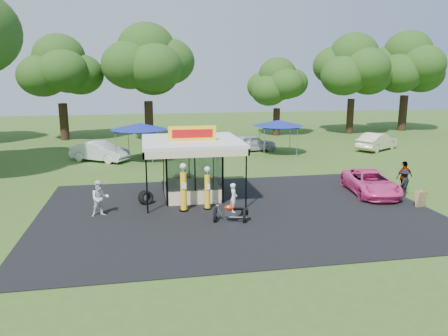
{
  "coord_description": "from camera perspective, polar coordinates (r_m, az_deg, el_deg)",
  "views": [
    {
      "loc": [
        -4.63,
        -19.02,
        6.94
      ],
      "look_at": [
        -0.33,
        4.0,
        1.89
      ],
      "focal_mm": 35.0,
      "sensor_mm": 36.0,
      "label": 1
    }
  ],
  "objects": [
    {
      "name": "bg_car_c",
      "position": [
        40.19,
        3.69,
        3.29
      ],
      "size": [
        4.6,
        2.37,
        1.5
      ],
      "primitive_type": "imported",
      "rotation": [
        0.0,
        0.0,
        1.71
      ],
      "color": "silver",
      "rests_on": "ground"
    },
    {
      "name": "spectator_east_a",
      "position": [
        27.14,
        22.44,
        -1.81
      ],
      "size": [
        1.21,
        1.06,
        1.62
      ],
      "primitive_type": "imported",
      "rotation": [
        0.0,
        0.0,
        3.69
      ],
      "color": "black",
      "rests_on": "ground"
    },
    {
      "name": "asphalt_apron",
      "position": [
        22.61,
        1.77,
        -5.65
      ],
      "size": [
        20.0,
        14.0,
        0.04
      ],
      "primitive_type": "cube",
      "color": "black",
      "rests_on": "ground"
    },
    {
      "name": "oak_far_b",
      "position": [
        49.66,
        -20.59,
        11.36
      ],
      "size": [
        9.04,
        9.04,
        10.79
      ],
      "color": "black",
      "rests_on": "ground"
    },
    {
      "name": "bg_car_b",
      "position": [
        39.15,
        -6.33,
        2.97
      ],
      "size": [
        5.17,
        2.45,
        1.46
      ],
      "primitive_type": "imported",
      "rotation": [
        0.0,
        0.0,
        1.65
      ],
      "color": "red",
      "rests_on": "ground"
    },
    {
      "name": "oak_far_d",
      "position": [
        50.6,
        6.97,
        10.43
      ],
      "size": [
        7.21,
        7.21,
        8.59
      ],
      "color": "black",
      "rests_on": "ground"
    },
    {
      "name": "motorcycle",
      "position": [
        20.84,
        1.08,
        -5.04
      ],
      "size": [
        1.74,
        1.1,
        1.98
      ],
      "rotation": [
        0.0,
        0.0,
        -0.22
      ],
      "color": "black",
      "rests_on": "ground"
    },
    {
      "name": "oak_far_c",
      "position": [
        46.49,
        -10.0,
        12.68
      ],
      "size": [
        10.01,
        10.01,
        11.8
      ],
      "color": "black",
      "rests_on": "ground"
    },
    {
      "name": "bg_car_e",
      "position": [
        43.0,
        19.36,
        3.3
      ],
      "size": [
        5.07,
        4.13,
        1.62
      ],
      "primitive_type": "imported",
      "rotation": [
        0.0,
        0.0,
        2.15
      ],
      "color": "beige",
      "rests_on": "ground"
    },
    {
      "name": "oak_far_f",
      "position": [
        58.99,
        22.75,
        11.9
      ],
      "size": [
        9.83,
        9.83,
        11.84
      ],
      "color": "black",
      "rests_on": "ground"
    },
    {
      "name": "pink_sedan",
      "position": [
        27.03,
        18.61,
        -1.84
      ],
      "size": [
        2.99,
        5.25,
        1.38
      ],
      "primitive_type": "imported",
      "rotation": [
        0.0,
        0.0,
        -0.14
      ],
      "color": "#FD4498",
      "rests_on": "ground"
    },
    {
      "name": "ground",
      "position": [
        20.77,
        2.96,
        -7.36
      ],
      "size": [
        120.0,
        120.0,
        0.0
      ],
      "primitive_type": "plane",
      "color": "#36591C",
      "rests_on": "ground"
    },
    {
      "name": "gas_station_kiosk",
      "position": [
        24.7,
        -4.23,
        0.09
      ],
      "size": [
        5.4,
        5.4,
        4.18
      ],
      "color": "white",
      "rests_on": "ground"
    },
    {
      "name": "gas_pump_right",
      "position": [
        22.64,
        -2.19,
        -2.76
      ],
      "size": [
        0.43,
        0.43,
        2.31
      ],
      "color": "black",
      "rests_on": "ground"
    },
    {
      "name": "spare_tires",
      "position": [
        24.06,
        -10.21,
        -3.82
      ],
      "size": [
        0.99,
        0.86,
        0.8
      ],
      "rotation": [
        0.0,
        0.0,
        0.47
      ],
      "color": "black",
      "rests_on": "ground"
    },
    {
      "name": "oak_far_e",
      "position": [
        53.84,
        16.48,
        12.01
      ],
      "size": [
        9.53,
        9.53,
        11.34
      ],
      "color": "black",
      "rests_on": "ground"
    },
    {
      "name": "tent_east",
      "position": [
        38.43,
        7.07,
        5.81
      ],
      "size": [
        4.33,
        4.33,
        3.03
      ],
      "rotation": [
        0.0,
        0.0,
        -0.12
      ],
      "color": "gray",
      "rests_on": "ground"
    },
    {
      "name": "kiosk_car",
      "position": [
        27.13,
        -4.71,
        -1.64
      ],
      "size": [
        2.82,
        1.13,
        0.96
      ],
      "primitive_type": "imported",
      "rotation": [
        0.0,
        0.0,
        1.57
      ],
      "color": "yellow",
      "rests_on": "ground"
    },
    {
      "name": "gas_pump_left",
      "position": [
        22.38,
        -5.3,
        -2.67
      ],
      "size": [
        0.48,
        0.48,
        2.56
      ],
      "color": "black",
      "rests_on": "ground"
    },
    {
      "name": "a_frame_sign",
      "position": [
        25.35,
        24.28,
        -3.73
      ],
      "size": [
        0.52,
        0.49,
        0.91
      ],
      "rotation": [
        0.0,
        0.0,
        0.08
      ],
      "color": "#593819",
      "rests_on": "ground"
    },
    {
      "name": "spectator_east_b",
      "position": [
        28.05,
        22.48,
        -1.09
      ],
      "size": [
        1.17,
        0.63,
        1.9
      ],
      "primitive_type": "imported",
      "rotation": [
        0.0,
        0.0,
        3.3
      ],
      "color": "gray",
      "rests_on": "ground"
    },
    {
      "name": "bg_car_a",
      "position": [
        36.81,
        -15.92,
        2.12
      ],
      "size": [
        5.05,
        4.13,
        1.62
      ],
      "primitive_type": "imported",
      "rotation": [
        0.0,
        0.0,
        0.99
      ],
      "color": "silver",
      "rests_on": "ground"
    },
    {
      "name": "tent_west",
      "position": [
        35.63,
        -11.03,
        5.32
      ],
      "size": [
        4.47,
        4.47,
        3.12
      ],
      "rotation": [
        0.0,
        0.0,
        -0.31
      ],
      "color": "gray",
      "rests_on": "ground"
    },
    {
      "name": "spectator_west",
      "position": [
        22.5,
        -15.9,
        -3.84
      ],
      "size": [
        1.04,
        0.9,
        1.82
      ],
      "primitive_type": "imported",
      "rotation": [
        0.0,
        0.0,
        0.27
      ],
      "color": "white",
      "rests_on": "ground"
    }
  ]
}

